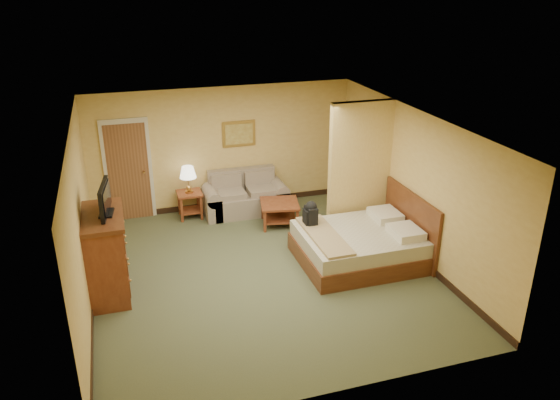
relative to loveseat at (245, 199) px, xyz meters
name	(u,v)px	position (x,y,z in m)	size (l,w,h in m)	color
floor	(262,273)	(-0.34, -2.57, -0.29)	(6.00, 6.00, 0.00)	#4B5235
ceiling	(260,123)	(-0.34, -2.57, 2.31)	(6.00, 6.00, 0.00)	white
back_wall	(223,149)	(-0.34, 0.43, 1.01)	(5.50, 0.02, 2.60)	#DBB45D
left_wall	(81,224)	(-3.09, -2.57, 1.01)	(0.02, 6.00, 2.60)	#DBB45D
right_wall	(413,184)	(2.41, -2.57, 1.01)	(0.02, 6.00, 2.60)	#DBB45D
partition	(359,170)	(1.81, -1.65, 1.01)	(1.20, 0.15, 2.60)	#DBB45D
door	(128,171)	(-2.29, 0.39, 0.75)	(0.94, 0.16, 2.10)	beige
baseboard	(225,203)	(-0.34, 0.42, -0.23)	(5.50, 0.02, 0.12)	black
loveseat	(245,199)	(0.00, 0.00, 0.00)	(1.74, 0.81, 0.88)	gray
side_table	(190,201)	(-1.15, 0.08, 0.08)	(0.50, 0.50, 0.55)	maroon
table_lamp	(188,173)	(-1.15, 0.08, 0.69)	(0.34, 0.34, 0.56)	#BA8944
coffee_table	(280,209)	(0.51, -0.83, 0.06)	(0.88, 0.88, 0.48)	maroon
wall_picture	(239,134)	(0.00, 0.40, 1.31)	(0.70, 0.04, 0.54)	#B78E3F
dresser	(105,255)	(-2.82, -2.45, 0.40)	(0.67, 1.27, 1.36)	maroon
tv	(105,200)	(-2.72, -2.45, 1.30)	(0.24, 0.79, 0.48)	black
bed	(364,244)	(1.47, -2.67, 0.03)	(2.12, 1.80, 1.16)	#522613
backpack	(311,213)	(0.66, -2.18, 0.53)	(0.21, 0.27, 0.46)	black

